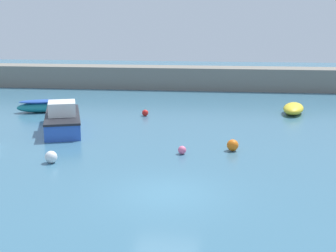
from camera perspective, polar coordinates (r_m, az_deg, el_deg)
ground_plane at (r=17.83m, az=-0.28°, el=-8.54°), size 120.00×120.00×0.20m
harbor_breakwater at (r=45.22m, az=4.49°, el=5.86°), size 67.59×3.18×2.09m
rowboat_with_red_cover at (r=34.56m, az=-15.13°, el=2.37°), size 3.66×2.19×0.90m
motorboat_with_cabin at (r=28.51m, az=-12.72°, el=0.78°), size 3.86×6.35×1.78m
rowboat_white_midwater at (r=34.01m, az=15.05°, el=2.07°), size 1.96×3.44×0.74m
mooring_buoy_pink at (r=22.87m, az=1.73°, el=-2.95°), size 0.41×0.41×0.41m
mooring_buoy_orange at (r=23.62m, az=7.88°, el=-2.33°), size 0.59×0.59×0.59m
mooring_buoy_red at (r=32.12m, az=-2.80°, el=1.62°), size 0.44×0.44×0.44m
mooring_buoy_white at (r=22.08m, az=-14.07°, el=-3.68°), size 0.57×0.57×0.57m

